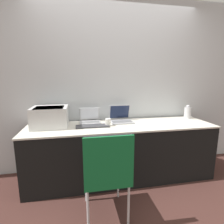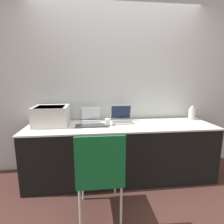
{
  "view_description": "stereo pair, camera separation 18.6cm",
  "coord_description": "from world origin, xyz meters",
  "px_view_note": "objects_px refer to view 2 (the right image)",
  "views": [
    {
      "loc": [
        -0.58,
        -1.95,
        1.42
      ],
      "look_at": [
        -0.13,
        0.37,
        0.96
      ],
      "focal_mm": 28.0,
      "sensor_mm": 36.0,
      "label": 1
    },
    {
      "loc": [
        -0.39,
        -1.98,
        1.42
      ],
      "look_at": [
        -0.13,
        0.37,
        0.96
      ],
      "focal_mm": 28.0,
      "sensor_mm": 36.0,
      "label": 2
    }
  ],
  "objects_px": {
    "laptop_right": "(122,118)",
    "chair": "(100,168)",
    "external_keyboard": "(92,126)",
    "coffee_cup": "(108,122)",
    "laptop_left": "(91,119)",
    "printer": "(51,115)",
    "metal_pitcher": "(192,113)"
  },
  "relations": [
    {
      "from": "laptop_right",
      "to": "external_keyboard",
      "type": "bearing_deg",
      "value": -154.96
    },
    {
      "from": "laptop_left",
      "to": "external_keyboard",
      "type": "xyz_separation_m",
      "value": [
        0.02,
        -0.25,
        -0.04
      ]
    },
    {
      "from": "external_keyboard",
      "to": "coffee_cup",
      "type": "distance_m",
      "value": 0.22
    },
    {
      "from": "coffee_cup",
      "to": "chair",
      "type": "height_order",
      "value": "chair"
    },
    {
      "from": "external_keyboard",
      "to": "coffee_cup",
      "type": "relative_size",
      "value": 4.47
    },
    {
      "from": "printer",
      "to": "external_keyboard",
      "type": "height_order",
      "value": "printer"
    },
    {
      "from": "laptop_right",
      "to": "laptop_left",
      "type": "bearing_deg",
      "value": 174.53
    },
    {
      "from": "laptop_right",
      "to": "metal_pitcher",
      "type": "height_order",
      "value": "laptop_right"
    },
    {
      "from": "coffee_cup",
      "to": "printer",
      "type": "bearing_deg",
      "value": 172.03
    },
    {
      "from": "printer",
      "to": "coffee_cup",
      "type": "xyz_separation_m",
      "value": [
        0.76,
        -0.11,
        -0.09
      ]
    },
    {
      "from": "laptop_right",
      "to": "metal_pitcher",
      "type": "distance_m",
      "value": 1.11
    },
    {
      "from": "printer",
      "to": "laptop_left",
      "type": "xyz_separation_m",
      "value": [
        0.53,
        0.13,
        -0.1
      ]
    },
    {
      "from": "printer",
      "to": "metal_pitcher",
      "type": "xyz_separation_m",
      "value": [
        2.1,
        0.1,
        -0.05
      ]
    },
    {
      "from": "external_keyboard",
      "to": "chair",
      "type": "xyz_separation_m",
      "value": [
        0.07,
        -0.76,
        -0.2
      ]
    },
    {
      "from": "laptop_right",
      "to": "external_keyboard",
      "type": "xyz_separation_m",
      "value": [
        -0.44,
        -0.21,
        -0.04
      ]
    },
    {
      "from": "printer",
      "to": "metal_pitcher",
      "type": "bearing_deg",
      "value": 2.85
    },
    {
      "from": "metal_pitcher",
      "to": "chair",
      "type": "relative_size",
      "value": 0.23
    },
    {
      "from": "printer",
      "to": "laptop_right",
      "type": "distance_m",
      "value": 1.0
    },
    {
      "from": "printer",
      "to": "laptop_left",
      "type": "distance_m",
      "value": 0.56
    },
    {
      "from": "laptop_right",
      "to": "chair",
      "type": "xyz_separation_m",
      "value": [
        -0.37,
        -0.97,
        -0.25
      ]
    },
    {
      "from": "external_keyboard",
      "to": "printer",
      "type": "bearing_deg",
      "value": 167.54
    },
    {
      "from": "laptop_left",
      "to": "laptop_right",
      "type": "distance_m",
      "value": 0.46
    },
    {
      "from": "laptop_left",
      "to": "chair",
      "type": "height_order",
      "value": "laptop_left"
    },
    {
      "from": "metal_pitcher",
      "to": "chair",
      "type": "bearing_deg",
      "value": -146.42
    },
    {
      "from": "laptop_left",
      "to": "laptop_right",
      "type": "bearing_deg",
      "value": -5.47
    },
    {
      "from": "coffee_cup",
      "to": "metal_pitcher",
      "type": "xyz_separation_m",
      "value": [
        1.34,
        0.21,
        0.05
      ]
    },
    {
      "from": "laptop_right",
      "to": "external_keyboard",
      "type": "relative_size",
      "value": 0.73
    },
    {
      "from": "laptop_right",
      "to": "chair",
      "type": "relative_size",
      "value": 0.34
    },
    {
      "from": "metal_pitcher",
      "to": "laptop_right",
      "type": "bearing_deg",
      "value": -178.95
    },
    {
      "from": "coffee_cup",
      "to": "metal_pitcher",
      "type": "bearing_deg",
      "value": 8.95
    },
    {
      "from": "external_keyboard",
      "to": "coffee_cup",
      "type": "bearing_deg",
      "value": 4.02
    },
    {
      "from": "laptop_left",
      "to": "coffee_cup",
      "type": "relative_size",
      "value": 3.0
    }
  ]
}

